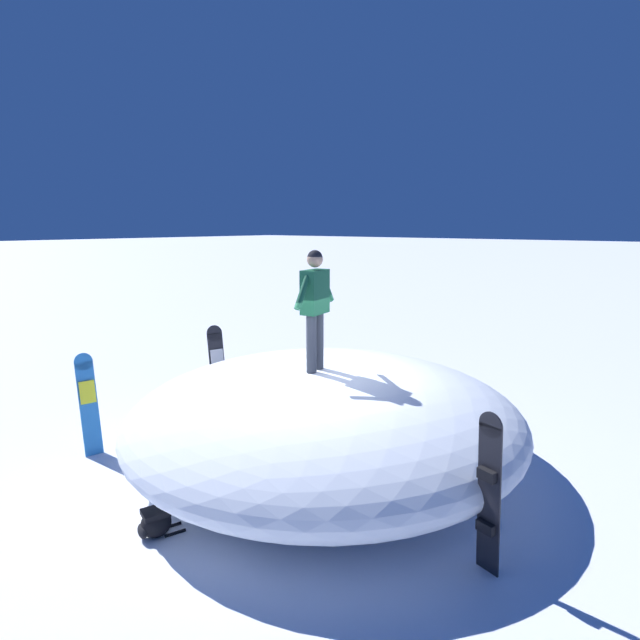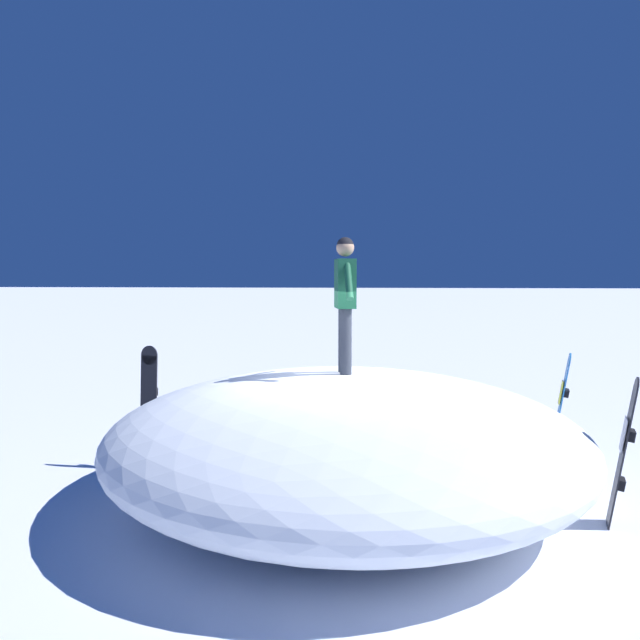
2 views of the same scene
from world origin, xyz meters
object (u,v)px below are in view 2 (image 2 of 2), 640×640
(snowboard_secondary_upright, at_px, (624,450))
(snowboarder_standing, at_px, (345,293))
(snowboard_tertiary_upright, at_px, (561,404))
(backpack_near, at_px, (376,431))
(snowboard_primary_upright, at_px, (149,406))

(snowboard_secondary_upright, bearing_deg, snowboarder_standing, 166.23)
(snowboarder_standing, bearing_deg, snowboard_secondary_upright, -13.77)
(snowboard_secondary_upright, xyz_separation_m, snowboard_tertiary_upright, (0.07, 2.46, -0.04))
(snowboarder_standing, distance_m, backpack_near, 3.33)
(snowboard_tertiary_upright, bearing_deg, snowboarder_standing, -150.85)
(snowboard_tertiary_upright, bearing_deg, snowboard_primary_upright, -169.31)
(snowboarder_standing, bearing_deg, snowboard_tertiary_upright, 29.15)
(snowboard_primary_upright, height_order, snowboard_tertiary_upright, snowboard_primary_upright)
(snowboard_secondary_upright, distance_m, snowboard_tertiary_upright, 2.46)
(snowboard_secondary_upright, height_order, backpack_near, snowboard_secondary_upright)
(snowboard_primary_upright, bearing_deg, backpack_near, 29.25)
(snowboard_tertiary_upright, bearing_deg, snowboard_secondary_upright, -91.72)
(snowboard_secondary_upright, height_order, snowboard_tertiary_upright, snowboard_secondary_upright)
(snowboard_primary_upright, xyz_separation_m, snowboard_secondary_upright, (5.75, -1.36, -0.05))
(snowboard_secondary_upright, bearing_deg, snowboard_primary_upright, 166.72)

